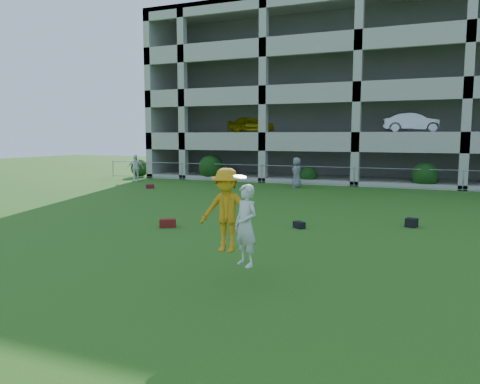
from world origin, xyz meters
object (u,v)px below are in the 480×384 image
at_px(bystander_b, 135,168).
at_px(bystander_c, 297,173).
at_px(parking_garage, 375,97).
at_px(frisbee_contest, 230,213).
at_px(crate_d, 412,223).

xyz_separation_m(bystander_b, bystander_c, (11.19, 0.43, -0.00)).
height_order(bystander_b, parking_garage, parking_garage).
bearing_deg(bystander_c, frisbee_contest, -0.24).
bearing_deg(bystander_c, parking_garage, 152.13).
distance_m(crate_d, parking_garage, 22.05).
bearing_deg(frisbee_contest, crate_d, 66.85).
height_order(bystander_b, bystander_c, bystander_b).
distance_m(frisbee_contest, parking_garage, 28.95).
relative_size(bystander_b, crate_d, 5.15).
distance_m(bystander_c, parking_garage, 12.21).
bearing_deg(parking_garage, bystander_b, -142.13).
height_order(crate_d, frisbee_contest, frisbee_contest).
bearing_deg(bystander_c, crate_d, 22.41).
xyz_separation_m(bystander_c, parking_garage, (3.05, 10.66, 5.12)).
relative_size(frisbee_contest, parking_garage, 0.06).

